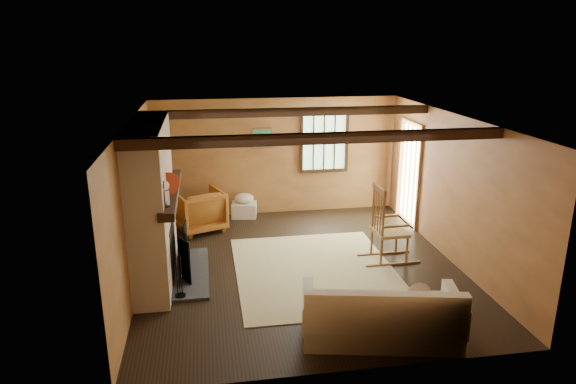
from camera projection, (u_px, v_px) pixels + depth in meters
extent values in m
plane|color=black|center=(301.00, 266.00, 8.30)|extent=(5.50, 5.50, 0.00)
cube|color=#B0723E|center=(276.00, 157.00, 10.55)|extent=(5.00, 0.02, 2.40)
cube|color=#B0723E|center=(350.00, 273.00, 5.36)|extent=(5.00, 0.02, 2.40)
cube|color=#B0723E|center=(135.00, 204.00, 7.57)|extent=(0.02, 5.50, 2.40)
cube|color=#B0723E|center=(452.00, 188.00, 8.34)|extent=(0.02, 5.50, 2.40)
cube|color=silver|center=(302.00, 119.00, 7.61)|extent=(5.00, 5.50, 0.02)
cube|color=black|center=(319.00, 138.00, 6.49)|extent=(5.00, 0.12, 0.14)
cube|color=black|center=(289.00, 112.00, 8.76)|extent=(5.00, 0.12, 0.14)
cube|color=black|center=(324.00, 141.00, 10.59)|extent=(1.02, 0.06, 1.32)
cube|color=#B3DAA6|center=(324.00, 141.00, 10.62)|extent=(0.90, 0.01, 1.20)
cube|color=black|center=(324.00, 141.00, 10.60)|extent=(0.90, 0.03, 0.02)
cube|color=brown|center=(409.00, 174.00, 10.00)|extent=(0.06, 1.00, 2.06)
cube|color=#B3DAA6|center=(411.00, 174.00, 10.00)|extent=(0.01, 0.80, 1.85)
cube|color=brown|center=(262.00, 138.00, 10.36)|extent=(0.42, 0.03, 0.42)
cube|color=#267267|center=(262.00, 138.00, 10.35)|extent=(0.36, 0.01, 0.36)
cube|color=#915938|center=(152.00, 203.00, 7.61)|extent=(0.50, 2.20, 2.40)
cube|color=black|center=(161.00, 249.00, 7.83)|extent=(0.38, 1.00, 0.85)
cube|color=#3B3A3F|center=(191.00, 273.00, 8.02)|extent=(0.55, 1.80, 0.05)
cube|color=black|center=(171.00, 193.00, 7.60)|extent=(0.22, 2.30, 0.12)
cube|color=black|center=(184.00, 260.00, 7.61)|extent=(0.19, 0.30, 0.67)
cube|color=black|center=(185.00, 251.00, 7.93)|extent=(0.09, 0.33, 0.67)
cube|color=black|center=(186.00, 243.00, 8.26)|extent=(0.05, 0.34, 0.67)
cylinder|color=black|center=(180.00, 295.00, 7.25)|extent=(0.15, 0.15, 0.02)
cylinder|color=black|center=(177.00, 277.00, 7.13)|extent=(0.01, 0.01, 0.62)
cylinder|color=black|center=(179.00, 276.00, 7.16)|extent=(0.01, 0.01, 0.62)
cylinder|color=black|center=(181.00, 275.00, 7.20)|extent=(0.01, 0.01, 0.62)
cylinder|color=white|center=(166.00, 198.00, 6.75)|extent=(0.10, 0.10, 0.23)
sphere|color=white|center=(165.00, 186.00, 6.70)|extent=(0.12, 0.12, 0.12)
cylinder|color=#BA3115|center=(168.00, 184.00, 7.24)|extent=(0.32, 0.14, 0.33)
cube|color=black|center=(170.00, 182.00, 7.76)|extent=(0.20, 0.13, 0.11)
cylinder|color=black|center=(171.00, 177.00, 8.03)|extent=(0.09, 0.09, 0.11)
cylinder|color=black|center=(172.00, 175.00, 8.18)|extent=(0.06, 0.06, 0.07)
cube|color=#D0C48B|center=(315.00, 271.00, 8.14)|extent=(2.50, 3.00, 0.01)
cube|color=tan|center=(390.00, 232.00, 8.42)|extent=(0.52, 0.55, 0.06)
cube|color=brown|center=(380.00, 190.00, 8.16)|extent=(0.07, 0.51, 0.09)
cylinder|color=brown|center=(407.00, 250.00, 8.32)|extent=(0.04, 0.04, 0.48)
cylinder|color=brown|center=(396.00, 240.00, 8.74)|extent=(0.04, 0.04, 0.48)
cylinder|color=brown|center=(381.00, 252.00, 8.24)|extent=(0.04, 0.04, 0.48)
cylinder|color=brown|center=(372.00, 241.00, 8.65)|extent=(0.04, 0.04, 0.48)
cylinder|color=brown|center=(383.00, 215.00, 8.06)|extent=(0.04, 0.04, 0.83)
cylinder|color=brown|center=(374.00, 206.00, 8.47)|extent=(0.04, 0.04, 0.83)
cylinder|color=brown|center=(381.00, 214.00, 8.17)|extent=(0.02, 0.02, 0.68)
cylinder|color=brown|center=(378.00, 212.00, 8.27)|extent=(0.02, 0.02, 0.68)
cylinder|color=brown|center=(376.00, 210.00, 8.38)|extent=(0.02, 0.02, 0.68)
cube|color=brown|center=(396.00, 226.00, 8.14)|extent=(0.46, 0.06, 0.03)
cube|color=brown|center=(385.00, 216.00, 8.59)|extent=(0.46, 0.06, 0.03)
cube|color=brown|center=(393.00, 264.00, 8.35)|extent=(0.94, 0.08, 0.03)
cube|color=brown|center=(383.00, 253.00, 8.76)|extent=(0.94, 0.08, 0.03)
cube|color=white|center=(380.00, 321.00, 6.32)|extent=(2.01, 1.20, 0.41)
cube|color=white|center=(386.00, 314.00, 5.89)|extent=(1.87, 0.51, 0.52)
cube|color=white|center=(308.00, 306.00, 6.30)|extent=(0.30, 0.85, 0.38)
cube|color=white|center=(455.00, 309.00, 6.23)|extent=(0.30, 0.85, 0.38)
ellipsoid|color=white|center=(419.00, 295.00, 6.30)|extent=(0.35, 0.18, 0.34)
cylinder|color=brown|center=(183.00, 217.00, 10.44)|extent=(0.35, 0.11, 0.11)
cylinder|color=brown|center=(188.00, 216.00, 10.46)|extent=(0.35, 0.11, 0.11)
cylinder|color=brown|center=(194.00, 216.00, 10.47)|extent=(0.35, 0.11, 0.11)
cylinder|color=brown|center=(182.00, 212.00, 10.41)|extent=(0.35, 0.11, 0.11)
cylinder|color=brown|center=(188.00, 212.00, 10.43)|extent=(0.35, 0.11, 0.11)
cylinder|color=brown|center=(194.00, 211.00, 10.44)|extent=(0.35, 0.11, 0.11)
cube|color=white|center=(244.00, 210.00, 10.56)|extent=(0.55, 0.45, 0.30)
ellipsoid|color=white|center=(244.00, 198.00, 10.48)|extent=(0.49, 0.45, 0.20)
imported|color=#BF6026|center=(199.00, 210.00, 9.77)|extent=(1.10, 1.12, 0.80)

